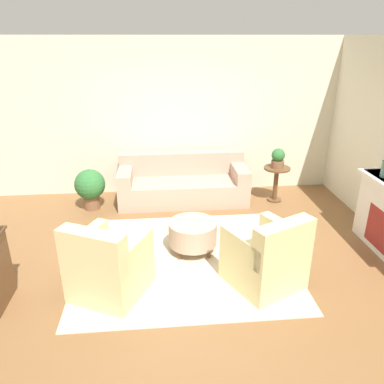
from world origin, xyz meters
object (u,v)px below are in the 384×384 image
(potted_plant_on_side_table, at_px, (278,158))
(side_table, at_px, (276,179))
(armchair_right, at_px, (267,258))
(ottoman_table, at_px, (193,233))
(couch, at_px, (183,185))
(potted_plant_floor, at_px, (90,186))
(armchair_left, at_px, (108,267))

(potted_plant_on_side_table, bearing_deg, side_table, -45.00)
(armchair_right, distance_m, ottoman_table, 1.16)
(couch, distance_m, side_table, 1.67)
(side_table, bearing_deg, potted_plant_on_side_table, 135.00)
(ottoman_table, bearing_deg, armchair_right, -46.75)
(couch, height_order, potted_plant_on_side_table, potted_plant_on_side_table)
(armchair_right, bearing_deg, potted_plant_floor, 134.92)
(ottoman_table, relative_size, side_table, 1.04)
(ottoman_table, distance_m, potted_plant_on_side_table, 2.36)
(ottoman_table, distance_m, side_table, 2.30)
(armchair_left, distance_m, potted_plant_floor, 2.48)
(side_table, bearing_deg, armchair_right, -109.36)
(couch, relative_size, potted_plant_floor, 3.22)
(side_table, height_order, potted_plant_floor, potted_plant_floor)
(potted_plant_floor, bearing_deg, side_table, 0.50)
(ottoman_table, xyz_separation_m, potted_plant_floor, (-1.61, 1.57, 0.12))
(armchair_left, xyz_separation_m, potted_plant_on_side_table, (2.70, 2.44, 0.44))
(potted_plant_on_side_table, bearing_deg, armchair_left, -137.89)
(armchair_left, bearing_deg, potted_plant_floor, 103.13)
(ottoman_table, bearing_deg, armchair_left, -141.17)
(couch, distance_m, armchair_left, 2.81)
(armchair_right, bearing_deg, couch, 107.09)
(armchair_left, relative_size, side_table, 1.61)
(potted_plant_floor, bearing_deg, couch, 6.93)
(armchair_left, xyz_separation_m, potted_plant_floor, (-0.56, 2.41, 0.04))
(armchair_right, xyz_separation_m, ottoman_table, (-0.79, 0.84, -0.08))
(side_table, distance_m, potted_plant_floor, 3.26)
(couch, height_order, armchair_left, armchair_left)
(couch, xyz_separation_m, side_table, (1.66, -0.17, 0.12))
(armchair_left, distance_m, ottoman_table, 1.35)
(armchair_right, relative_size, ottoman_table, 1.54)
(armchair_right, relative_size, potted_plant_floor, 1.45)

